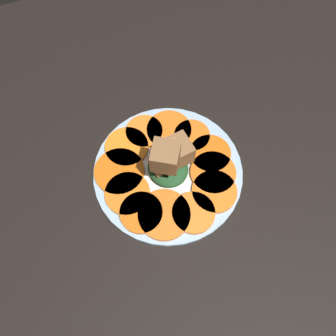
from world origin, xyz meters
TOP-DOWN VIEW (x-y plane):
  - table_slab at (0.00, 0.00)cm, footprint 120.00×120.00cm
  - plate at (0.00, 0.00)cm, footprint 29.32×29.32cm
  - carrot_slice_0 at (1.74, -8.98)cm, footprint 8.61×8.61cm
  - carrot_slice_1 at (6.20, -7.88)cm, footprint 7.98×7.98cm
  - carrot_slice_2 at (8.15, -4.10)cm, footprint 9.75×9.75cm
  - carrot_slice_3 at (9.87, 1.02)cm, footprint 8.02×8.02cm
  - carrot_slice_4 at (7.57, 6.38)cm, footprint 8.59×8.59cm
  - carrot_slice_5 at (3.95, 7.83)cm, footprint 8.90×8.90cm
  - carrot_slice_6 at (-0.35, 9.07)cm, footprint 8.26×8.26cm
  - carrot_slice_7 at (-5.12, 7.40)cm, footprint 7.34×7.34cm
  - carrot_slice_8 at (-8.13, 3.55)cm, footprint 9.23×9.23cm
  - carrot_slice_9 at (-9.78, -1.30)cm, footprint 7.62×7.62cm
  - carrot_slice_10 at (-7.75, -5.81)cm, footprint 8.79×8.79cm
  - carrot_slice_11 at (-3.18, -8.92)cm, footprint 9.78×9.78cm
  - center_pile at (-0.02, 0.12)cm, footprint 8.88×9.03cm
  - fork at (0.57, -7.37)cm, footprint 19.57×6.58cm

SIDE VIEW (x-z plane):
  - table_slab at x=0.00cm, z-range 0.00..2.00cm
  - plate at x=0.00cm, z-range 1.99..3.04cm
  - fork at x=0.57cm, z-range 3.10..3.50cm
  - carrot_slice_0 at x=1.74cm, z-range 3.10..3.91cm
  - carrot_slice_1 at x=6.20cm, z-range 3.10..3.91cm
  - carrot_slice_2 at x=8.15cm, z-range 3.10..3.91cm
  - carrot_slice_3 at x=9.87cm, z-range 3.10..3.91cm
  - carrot_slice_4 at x=7.57cm, z-range 3.10..3.91cm
  - carrot_slice_5 at x=3.95cm, z-range 3.10..3.91cm
  - carrot_slice_6 at x=-0.35cm, z-range 3.10..3.91cm
  - carrot_slice_7 at x=-5.12cm, z-range 3.10..3.91cm
  - carrot_slice_8 at x=-8.13cm, z-range 3.10..3.91cm
  - carrot_slice_9 at x=-9.78cm, z-range 3.10..3.91cm
  - carrot_slice_10 at x=-7.75cm, z-range 3.10..3.91cm
  - carrot_slice_11 at x=-3.18cm, z-range 3.10..3.91cm
  - center_pile at x=-0.02cm, z-range 1.96..13.78cm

